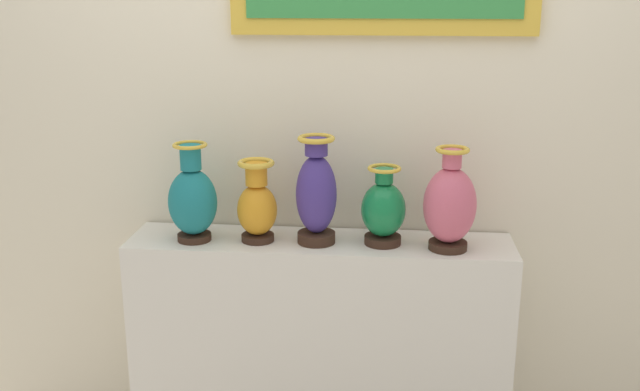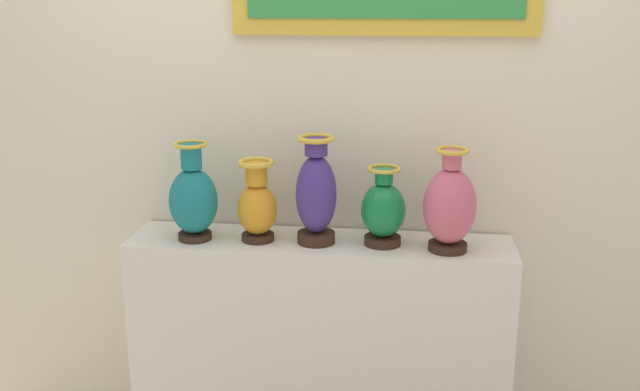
{
  "view_description": "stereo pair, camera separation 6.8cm",
  "coord_description": "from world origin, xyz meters",
  "px_view_note": "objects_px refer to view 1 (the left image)",
  "views": [
    {
      "loc": [
        0.24,
        -2.55,
        1.89
      ],
      "look_at": [
        0.0,
        0.0,
        1.17
      ],
      "focal_mm": 40.7,
      "sensor_mm": 36.0,
      "label": 1
    },
    {
      "loc": [
        0.31,
        -2.54,
        1.89
      ],
      "look_at": [
        0.0,
        0.0,
        1.17
      ],
      "focal_mm": 40.7,
      "sensor_mm": 36.0,
      "label": 2
    }
  ],
  "objects_px": {
    "vase_emerald": "(383,210)",
    "vase_rose": "(450,205)",
    "vase_indigo": "(316,194)",
    "vase_amber": "(257,205)",
    "vase_teal": "(193,200)"
  },
  "relations": [
    {
      "from": "vase_emerald",
      "to": "vase_rose",
      "type": "distance_m",
      "value": 0.24
    },
    {
      "from": "vase_indigo",
      "to": "vase_rose",
      "type": "bearing_deg",
      "value": -3.18
    },
    {
      "from": "vase_amber",
      "to": "vase_rose",
      "type": "distance_m",
      "value": 0.7
    },
    {
      "from": "vase_teal",
      "to": "vase_emerald",
      "type": "height_order",
      "value": "vase_teal"
    },
    {
      "from": "vase_amber",
      "to": "vase_indigo",
      "type": "height_order",
      "value": "vase_indigo"
    },
    {
      "from": "vase_amber",
      "to": "vase_emerald",
      "type": "xyz_separation_m",
      "value": [
        0.46,
        0.01,
        -0.01
      ]
    },
    {
      "from": "vase_teal",
      "to": "vase_indigo",
      "type": "bearing_deg",
      "value": 2.36
    },
    {
      "from": "vase_teal",
      "to": "vase_rose",
      "type": "distance_m",
      "value": 0.94
    },
    {
      "from": "vase_amber",
      "to": "vase_emerald",
      "type": "relative_size",
      "value": 1.05
    },
    {
      "from": "vase_amber",
      "to": "vase_teal",
      "type": "bearing_deg",
      "value": -176.01
    },
    {
      "from": "vase_amber",
      "to": "vase_emerald",
      "type": "distance_m",
      "value": 0.46
    },
    {
      "from": "vase_amber",
      "to": "vase_emerald",
      "type": "height_order",
      "value": "vase_amber"
    },
    {
      "from": "vase_teal",
      "to": "vase_emerald",
      "type": "distance_m",
      "value": 0.7
    },
    {
      "from": "vase_indigo",
      "to": "vase_amber",
      "type": "bearing_deg",
      "value": -179.41
    },
    {
      "from": "vase_amber",
      "to": "vase_indigo",
      "type": "bearing_deg",
      "value": 0.59
    }
  ]
}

